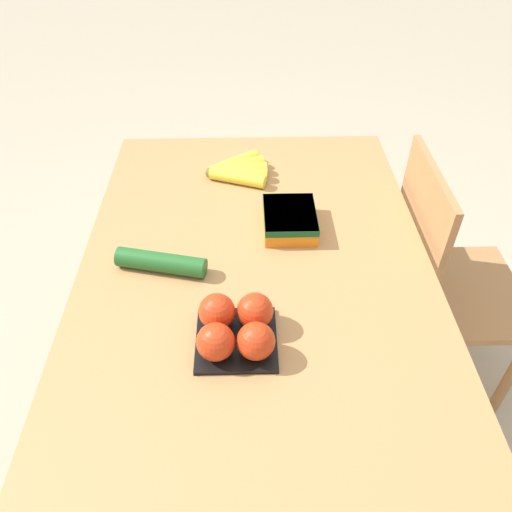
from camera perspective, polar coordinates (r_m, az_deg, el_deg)
ground_plane at (r=1.87m, az=0.00°, el=-18.47°), size 12.00×12.00×0.00m
dining_table at (r=1.33m, az=0.00°, el=-4.27°), size 1.32×0.89×0.77m
chair at (r=1.72m, az=20.45°, el=-3.15°), size 0.42×0.40×0.91m
banana_bunch at (r=1.58m, az=-2.25°, el=9.74°), size 0.19×0.19×0.04m
tomato_pack at (r=1.06m, az=-2.31°, el=-8.18°), size 0.17×0.17×0.09m
carrot_bag at (r=1.36m, az=3.87°, el=4.32°), size 0.17×0.14×0.05m
cucumber_near at (r=1.25m, az=-10.80°, el=-0.71°), size 0.10×0.23×0.05m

